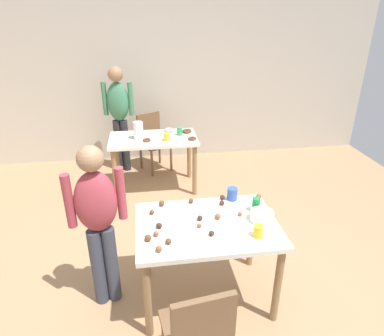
{
  "coord_description": "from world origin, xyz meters",
  "views": [
    {
      "loc": [
        -0.55,
        -2.26,
        2.29
      ],
      "look_at": [
        -0.12,
        0.68,
        0.9
      ],
      "focal_mm": 31.83,
      "sensor_mm": 36.0,
      "label": 1
    }
  ],
  "objects_px": {
    "person_girl_near": "(98,216)",
    "soda_can": "(256,205)",
    "dining_table_far": "(154,146)",
    "chair_far_table": "(153,138)",
    "chair_near_table": "(198,332)",
    "pitcher_far": "(138,131)",
    "person_adult_far": "(119,110)",
    "dining_table_near": "(207,234)",
    "mixing_bowl": "(262,216)"
  },
  "relations": [
    {
      "from": "chair_near_table",
      "to": "pitcher_far",
      "type": "bearing_deg",
      "value": 96.75
    },
    {
      "from": "dining_table_far",
      "to": "chair_far_table",
      "type": "bearing_deg",
      "value": 89.47
    },
    {
      "from": "person_girl_near",
      "to": "mixing_bowl",
      "type": "height_order",
      "value": "person_girl_near"
    },
    {
      "from": "person_adult_far",
      "to": "mixing_bowl",
      "type": "height_order",
      "value": "person_adult_far"
    },
    {
      "from": "chair_far_table",
      "to": "pitcher_far",
      "type": "relative_size",
      "value": 3.81
    },
    {
      "from": "dining_table_far",
      "to": "chair_near_table",
      "type": "xyz_separation_m",
      "value": [
        0.15,
        -2.83,
        -0.14
      ]
    },
    {
      "from": "dining_table_near",
      "to": "person_girl_near",
      "type": "bearing_deg",
      "value": 174.7
    },
    {
      "from": "dining_table_far",
      "to": "chair_far_table",
      "type": "relative_size",
      "value": 1.32
    },
    {
      "from": "mixing_bowl",
      "to": "pitcher_far",
      "type": "distance_m",
      "value": 2.27
    },
    {
      "from": "chair_near_table",
      "to": "mixing_bowl",
      "type": "relative_size",
      "value": 4.64
    },
    {
      "from": "pitcher_far",
      "to": "person_adult_far",
      "type": "bearing_deg",
      "value": 111.45
    },
    {
      "from": "person_girl_near",
      "to": "mixing_bowl",
      "type": "bearing_deg",
      "value": -4.32
    },
    {
      "from": "chair_far_table",
      "to": "person_adult_far",
      "type": "bearing_deg",
      "value": 179.48
    },
    {
      "from": "dining_table_near",
      "to": "person_adult_far",
      "type": "xyz_separation_m",
      "value": [
        -0.8,
        2.74,
        0.31
      ]
    },
    {
      "from": "chair_far_table",
      "to": "soda_can",
      "type": "bearing_deg",
      "value": -73.54
    },
    {
      "from": "chair_far_table",
      "to": "soda_can",
      "type": "height_order",
      "value": "soda_can"
    },
    {
      "from": "chair_far_table",
      "to": "soda_can",
      "type": "distance_m",
      "value": 2.74
    },
    {
      "from": "person_adult_far",
      "to": "pitcher_far",
      "type": "distance_m",
      "value": 0.76
    },
    {
      "from": "person_adult_far",
      "to": "soda_can",
      "type": "height_order",
      "value": "person_adult_far"
    },
    {
      "from": "person_girl_near",
      "to": "pitcher_far",
      "type": "distance_m",
      "value": 1.99
    },
    {
      "from": "chair_far_table",
      "to": "person_adult_far",
      "type": "distance_m",
      "value": 0.65
    },
    {
      "from": "person_adult_far",
      "to": "chair_far_table",
      "type": "bearing_deg",
      "value": -0.52
    },
    {
      "from": "mixing_bowl",
      "to": "pitcher_far",
      "type": "xyz_separation_m",
      "value": [
        -0.97,
        2.06,
        0.07
      ]
    },
    {
      "from": "person_girl_near",
      "to": "soda_can",
      "type": "relative_size",
      "value": 11.72
    },
    {
      "from": "chair_near_table",
      "to": "chair_far_table",
      "type": "distance_m",
      "value": 3.51
    },
    {
      "from": "chair_near_table",
      "to": "mixing_bowl",
      "type": "bearing_deg",
      "value": 49.76
    },
    {
      "from": "person_adult_far",
      "to": "pitcher_far",
      "type": "bearing_deg",
      "value": -68.55
    },
    {
      "from": "chair_far_table",
      "to": "person_girl_near",
      "type": "distance_m",
      "value": 2.73
    },
    {
      "from": "person_girl_near",
      "to": "person_adult_far",
      "type": "height_order",
      "value": "person_adult_far"
    },
    {
      "from": "dining_table_far",
      "to": "dining_table_near",
      "type": "bearing_deg",
      "value": -80.65
    },
    {
      "from": "mixing_bowl",
      "to": "soda_can",
      "type": "bearing_deg",
      "value": 91.53
    },
    {
      "from": "dining_table_near",
      "to": "person_adult_far",
      "type": "height_order",
      "value": "person_adult_far"
    },
    {
      "from": "chair_near_table",
      "to": "soda_can",
      "type": "height_order",
      "value": "soda_can"
    },
    {
      "from": "person_girl_near",
      "to": "mixing_bowl",
      "type": "xyz_separation_m",
      "value": [
        1.28,
        -0.1,
        -0.06
      ]
    },
    {
      "from": "person_girl_near",
      "to": "soda_can",
      "type": "xyz_separation_m",
      "value": [
        1.28,
        0.05,
        -0.04
      ]
    },
    {
      "from": "person_girl_near",
      "to": "dining_table_near",
      "type": "bearing_deg",
      "value": -5.3
    },
    {
      "from": "soda_can",
      "to": "pitcher_far",
      "type": "height_order",
      "value": "pitcher_far"
    },
    {
      "from": "person_adult_far",
      "to": "soda_can",
      "type": "relative_size",
      "value": 12.93
    },
    {
      "from": "person_adult_far",
      "to": "soda_can",
      "type": "xyz_separation_m",
      "value": [
        1.24,
        -2.61,
        -0.14
      ]
    },
    {
      "from": "mixing_bowl",
      "to": "pitcher_far",
      "type": "relative_size",
      "value": 0.82
    },
    {
      "from": "soda_can",
      "to": "chair_near_table",
      "type": "bearing_deg",
      "value": -125.19
    },
    {
      "from": "person_adult_far",
      "to": "person_girl_near",
      "type": "bearing_deg",
      "value": -90.85
    },
    {
      "from": "dining_table_far",
      "to": "chair_far_table",
      "type": "height_order",
      "value": "chair_far_table"
    },
    {
      "from": "person_adult_far",
      "to": "pitcher_far",
      "type": "height_order",
      "value": "person_adult_far"
    },
    {
      "from": "dining_table_near",
      "to": "soda_can",
      "type": "height_order",
      "value": "soda_can"
    },
    {
      "from": "person_girl_near",
      "to": "mixing_bowl",
      "type": "relative_size",
      "value": 7.63
    },
    {
      "from": "person_girl_near",
      "to": "soda_can",
      "type": "distance_m",
      "value": 1.28
    },
    {
      "from": "dining_table_far",
      "to": "chair_near_table",
      "type": "relative_size",
      "value": 1.32
    },
    {
      "from": "person_adult_far",
      "to": "pitcher_far",
      "type": "xyz_separation_m",
      "value": [
        0.27,
        -0.7,
        -0.09
      ]
    },
    {
      "from": "dining_table_far",
      "to": "person_girl_near",
      "type": "height_order",
      "value": "person_girl_near"
    }
  ]
}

